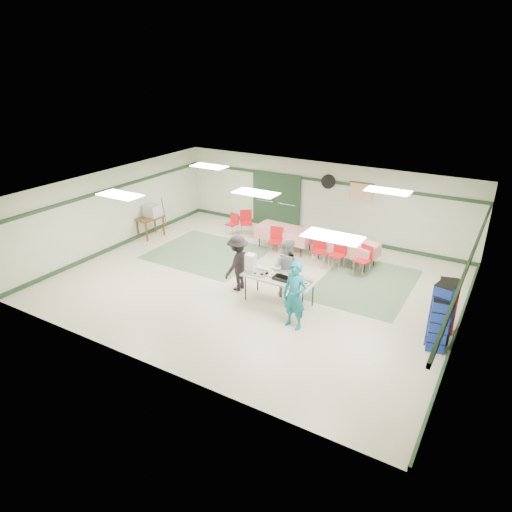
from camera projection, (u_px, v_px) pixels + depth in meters
The scene contains 42 objects.
floor at pixel (256, 282), 13.31m from camera, with size 11.00×11.00×0.00m, color beige.
ceiling at pixel (256, 192), 12.22m from camera, with size 11.00×11.00×0.00m, color white.
wall_back at pixel (320, 199), 16.31m from camera, with size 11.00×11.00×0.00m, color #B9BFA3.
wall_front at pixel (143, 309), 9.22m from camera, with size 11.00×11.00×0.00m, color #B9BFA3.
wall_left at pixel (115, 209), 15.33m from camera, with size 9.00×9.00×0.00m, color #B9BFA3.
wall_right at pixel (467, 285), 10.20m from camera, with size 9.00×9.00×0.00m, color #B9BFA3.
trim_back at pixel (321, 180), 16.01m from camera, with size 11.00×0.06×0.10m, color #1E3721.
baseboard_back at pixel (318, 233), 16.81m from camera, with size 11.00×0.06×0.12m, color #1E3721.
trim_left at pixel (113, 188), 15.03m from camera, with size 9.00×0.06×0.10m, color #1E3721.
baseboard_left at pixel (121, 244), 15.83m from camera, with size 9.00×0.06×0.12m, color #1E3721.
trim_right at pixel (472, 256), 9.93m from camera, with size 9.00×0.06×0.10m, color #1E3721.
baseboard_right at pixel (456, 333), 10.73m from camera, with size 9.00×0.06×0.12m, color #1E3721.
green_patch_a at pixel (207, 253), 15.26m from camera, with size 3.50×3.00×0.01m, color #5D7A59.
green_patch_b at pixel (366, 284), 13.18m from camera, with size 2.50×3.50×0.01m, color #5D7A59.
double_door_left at pixel (266, 199), 17.41m from camera, with size 0.90×0.06×2.10m, color gray.
double_door_right at pixel (288, 203), 16.97m from camera, with size 0.90×0.06×2.10m, color gray.
door_frame at pixel (276, 201), 17.18m from camera, with size 2.00×0.03×2.15m, color #1E3721.
wall_fan at pixel (328, 182), 15.85m from camera, with size 0.50×0.50×0.10m, color black.
scroll_banner at pixel (361, 192), 15.37m from camera, with size 0.80×0.02×0.60m, color #D7B686.
serving_table at pixel (279, 279), 11.89m from camera, with size 1.95×0.81×0.76m.
sheet_tray_right at pixel (300, 283), 11.54m from camera, with size 0.55×0.42×0.02m, color silver.
sheet_tray_mid at pixel (277, 275), 11.98m from camera, with size 0.63×0.48×0.02m, color silver.
sheet_tray_left at pixel (258, 273), 12.10m from camera, with size 0.56×0.42×0.02m, color silver.
baking_pan at pixel (282, 278), 11.75m from camera, with size 0.44×0.28×0.08m, color black.
foam_box_stack at pixel (251, 262), 12.21m from camera, with size 0.25×0.23×0.45m, color white.
volunteer_teal at pixel (295, 295), 10.77m from camera, with size 0.63×0.41×1.72m, color #126D7E.
volunteer_grey at pixel (286, 268), 12.25m from camera, with size 0.81×0.63×1.67m, color #95959A.
volunteer_dark at pixel (238, 263), 12.61m from camera, with size 1.03×0.59×1.60m, color black.
dining_table_a at pixel (347, 246), 14.37m from camera, with size 2.06×1.15×0.77m.
dining_table_b at pixel (285, 233), 15.40m from camera, with size 1.96×0.92×0.77m.
chair_a at pixel (339, 251), 13.95m from camera, with size 0.47×0.47×0.93m.
chair_b at pixel (319, 248), 14.25m from camera, with size 0.55×0.55×0.91m.
chair_c at pixel (365, 257), 13.57m from camera, with size 0.54×0.54×0.92m.
chair_d at pixel (276, 238), 14.97m from camera, with size 0.53×0.53×0.93m.
chair_loose_a at pixel (246, 220), 16.62m from camera, with size 0.60×0.60×0.93m.
chair_loose_b at pixel (233, 222), 16.70m from camera, with size 0.41×0.41×0.80m.
crate_stack_blue_a at pixel (441, 316), 10.07m from camera, with size 0.40×0.40×1.55m, color navy.
crate_stack_red at pixel (446, 306), 10.69m from camera, with size 0.41×0.41×1.33m, color #A51013.
crate_stack_blue_b at pixel (439, 324), 10.02m from camera, with size 0.39×0.39×1.27m, color navy.
printer_table at pixel (150, 220), 16.41m from camera, with size 0.75×1.03×0.74m.
office_printer at pixel (152, 211), 16.40m from camera, with size 0.53×0.46×0.42m, color #ADADA9.
broom at pixel (164, 213), 17.12m from camera, with size 0.03×0.03×1.22m, color brown.
Camera 1 is at (6.05, -10.23, 6.03)m, focal length 32.00 mm.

